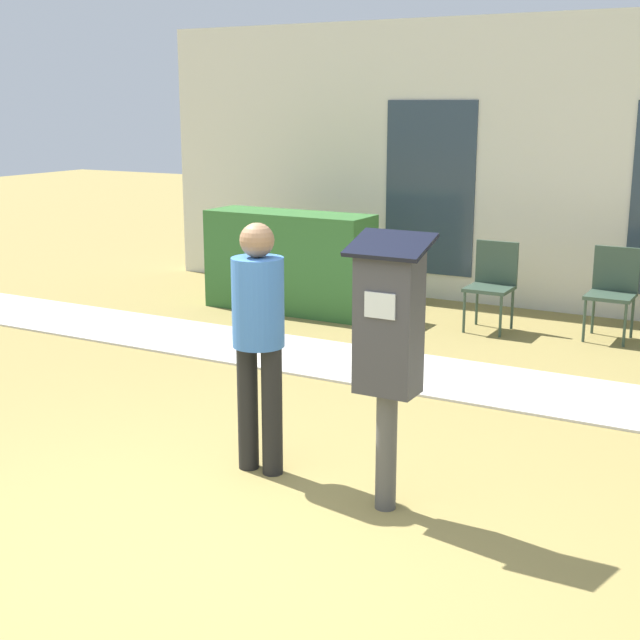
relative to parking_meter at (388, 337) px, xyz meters
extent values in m
plane|color=olive|center=(-0.57, -0.90, -1.02)|extent=(40.00, 40.00, 0.00)
cube|color=beige|center=(-0.57, 2.49, -1.01)|extent=(12.00, 1.10, 0.02)
cube|color=silver|center=(-0.57, 5.53, 0.58)|extent=(10.00, 0.24, 3.20)
cube|color=#2D3D4C|center=(-1.97, 5.40, 0.28)|extent=(1.10, 0.02, 2.00)
cylinder|color=#4C4C4C|center=(0.00, 0.00, -0.67)|extent=(0.12, 0.12, 0.70)
cube|color=#38383D|center=(0.00, 0.00, 0.08)|extent=(0.34, 0.22, 0.80)
cube|color=silver|center=(0.00, -0.12, 0.20)|extent=(0.18, 0.01, 0.14)
cube|color=black|center=(0.00, 0.00, 0.51)|extent=(0.44, 0.31, 0.12)
cylinder|color=black|center=(-1.01, 0.10, -0.61)|extent=(0.13, 0.13, 0.82)
cylinder|color=black|center=(-0.83, 0.10, -0.61)|extent=(0.13, 0.13, 0.82)
cylinder|color=#386BB7|center=(-0.92, 0.10, 0.08)|extent=(0.32, 0.32, 0.55)
sphere|color=#8C6647|center=(-0.92, 0.10, 0.46)|extent=(0.21, 0.21, 0.21)
cylinder|color=#334738|center=(-1.01, 4.04, -0.81)|extent=(0.03, 0.03, 0.42)
cylinder|color=#334738|center=(-0.63, 4.04, -0.81)|extent=(0.03, 0.03, 0.42)
cylinder|color=#334738|center=(-1.01, 4.42, -0.81)|extent=(0.03, 0.03, 0.42)
cylinder|color=#334738|center=(-0.63, 4.42, -0.81)|extent=(0.03, 0.03, 0.42)
cube|color=#334738|center=(-0.82, 4.23, -0.58)|extent=(0.44, 0.44, 0.04)
cube|color=#334738|center=(-0.82, 4.44, -0.34)|extent=(0.44, 0.04, 0.44)
cylinder|color=#334738|center=(0.14, 4.27, -0.81)|extent=(0.03, 0.03, 0.42)
cylinder|color=#334738|center=(0.52, 4.27, -0.81)|extent=(0.03, 0.03, 0.42)
cylinder|color=#334738|center=(0.14, 4.65, -0.81)|extent=(0.03, 0.03, 0.42)
cylinder|color=#334738|center=(0.52, 4.65, -0.81)|extent=(0.03, 0.03, 0.42)
cube|color=#334738|center=(0.33, 4.46, -0.58)|extent=(0.44, 0.44, 0.04)
cube|color=#334738|center=(0.33, 4.66, -0.34)|extent=(0.44, 0.04, 0.44)
cube|color=#33662D|center=(-3.08, 4.06, -0.47)|extent=(1.90, 0.60, 1.10)
camera|label=1|loc=(1.97, -4.32, 1.26)|focal=50.00mm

